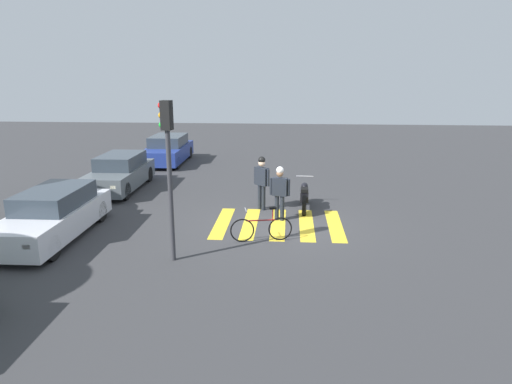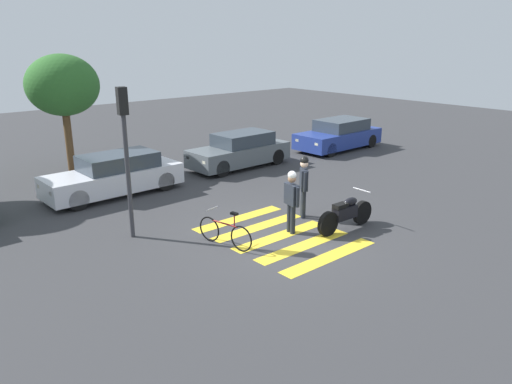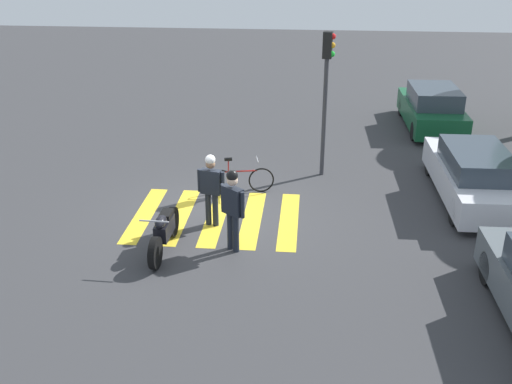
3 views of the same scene
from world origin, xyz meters
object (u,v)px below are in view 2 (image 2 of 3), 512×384
at_px(police_motorcycle, 346,214).
at_px(traffic_light_pole, 125,139).
at_px(car_grey_coupe, 240,151).
at_px(car_blue_hatchback, 339,135).
at_px(officer_by_motorcycle, 292,197).
at_px(officer_on_foot, 304,182).
at_px(leaning_bicycle, 225,232).
at_px(car_white_van, 115,175).

bearing_deg(police_motorcycle, traffic_light_pole, 144.02).
xyz_separation_m(car_grey_coupe, traffic_light_pole, (-7.08, -4.01, 2.04)).
bearing_deg(car_blue_hatchback, officer_by_motorcycle, -146.69).
height_order(police_motorcycle, car_grey_coupe, car_grey_coupe).
height_order(officer_on_foot, officer_by_motorcycle, officer_on_foot).
distance_m(leaning_bicycle, officer_on_foot, 3.22).
bearing_deg(police_motorcycle, officer_by_motorcycle, 147.71).
bearing_deg(car_white_van, car_blue_hatchback, -1.39).
relative_size(car_white_van, car_grey_coupe, 1.06).
relative_size(officer_on_foot, officer_by_motorcycle, 1.06).
distance_m(officer_on_foot, traffic_light_pole, 5.31).
bearing_deg(traffic_light_pole, police_motorcycle, -35.98).
relative_size(leaning_bicycle, car_grey_coupe, 0.39).
relative_size(officer_on_foot, traffic_light_pole, 0.47).
bearing_deg(police_motorcycle, car_grey_coupe, 73.22).
distance_m(officer_on_foot, officer_by_motorcycle, 1.34).
relative_size(officer_by_motorcycle, traffic_light_pole, 0.44).
xyz_separation_m(police_motorcycle, leaning_bicycle, (-3.29, 1.30, -0.09)).
height_order(leaning_bicycle, car_white_van, car_white_van).
height_order(car_white_van, car_blue_hatchback, car_blue_hatchback).
bearing_deg(leaning_bicycle, car_white_van, 91.39).
relative_size(police_motorcycle, car_blue_hatchback, 0.47).
distance_m(officer_by_motorcycle, car_grey_coupe, 7.58).
height_order(officer_on_foot, car_white_van, officer_on_foot).
distance_m(leaning_bicycle, car_white_van, 6.06).
height_order(car_white_van, car_grey_coupe, car_grey_coupe).
distance_m(car_grey_coupe, traffic_light_pole, 8.39).
xyz_separation_m(car_white_van, car_blue_hatchback, (11.59, -0.28, 0.01)).
distance_m(police_motorcycle, leaning_bicycle, 3.54).
relative_size(car_white_van, car_blue_hatchback, 1.03).
bearing_deg(car_blue_hatchback, traffic_light_pole, -164.59).
bearing_deg(police_motorcycle, car_blue_hatchback, 40.96).
bearing_deg(car_white_van, officer_on_foot, -60.79).
bearing_deg(car_grey_coupe, leaning_bicycle, -131.86).
relative_size(police_motorcycle, officer_on_foot, 1.13).
bearing_deg(car_white_van, police_motorcycle, -64.93).
bearing_deg(officer_by_motorcycle, traffic_light_pole, 142.70).
xyz_separation_m(officer_on_foot, car_blue_hatchback, (8.31, 5.57, -0.43)).
bearing_deg(officer_by_motorcycle, car_grey_coupe, 61.64).
relative_size(police_motorcycle, leaning_bicycle, 1.22).
bearing_deg(police_motorcycle, car_white_van, 115.07).
bearing_deg(leaning_bicycle, officer_on_foot, 3.63).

